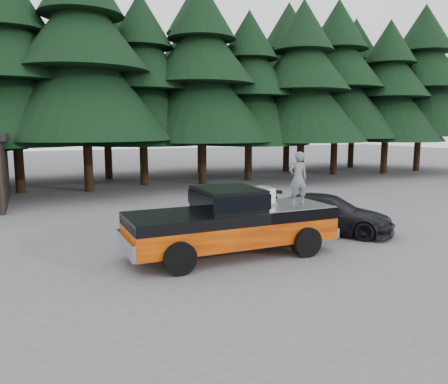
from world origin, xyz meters
name	(u,v)px	position (x,y,z in m)	size (l,w,h in m)	color
ground	(198,261)	(0.00, 0.00, 0.00)	(120.00, 120.00, 0.00)	#515154
pickup_truck	(231,232)	(1.05, 0.16, 0.67)	(6.00, 2.04, 1.33)	#E05E07
truck_cab	(228,198)	(0.95, 0.16, 1.62)	(1.66, 1.90, 0.59)	black
air_compressor	(261,197)	(2.06, 0.30, 1.56)	(0.68, 0.56, 0.47)	silver
man_on_bed	(298,178)	(3.08, -0.07, 2.10)	(0.56, 0.37, 1.55)	slate
parked_car	(327,213)	(5.24, 1.32, 0.64)	(1.78, 4.38, 1.27)	black
treeline	(102,57)	(0.42, 17.20, 7.72)	(60.15, 16.05, 17.50)	black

